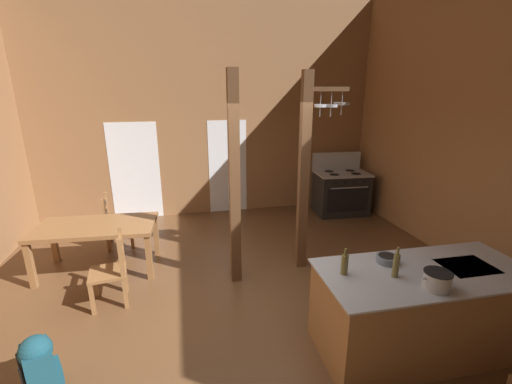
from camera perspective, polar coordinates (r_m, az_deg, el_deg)
name	(u,v)px	position (r m, az deg, el deg)	size (l,w,h in m)	color
ground_plane	(245,314)	(4.49, -1.86, -20.10)	(7.94, 8.26, 0.10)	brown
wall_back	(209,109)	(7.37, -7.98, 13.83)	(7.94, 0.14, 4.57)	#93663F
glazed_door_back_left	(135,172)	(7.49, -19.88, 3.27)	(1.00, 0.01, 2.05)	white
glazed_panel_back_right	(228,167)	(7.50, -4.82, 4.24)	(0.84, 0.01, 2.05)	white
kitchen_island	(420,310)	(4.07, 26.15, -17.56)	(2.19, 1.02, 0.92)	olive
stove_range	(341,192)	(7.72, 14.22, -0.02)	(1.19, 0.88, 1.32)	black
support_post_with_pot_rack	(307,166)	(4.94, 8.64, 4.35)	(0.71, 0.25, 2.92)	brown
support_post_center	(234,183)	(4.52, -3.70, 1.58)	(0.14, 0.14, 2.92)	brown
dining_table	(96,230)	(5.57, -25.53, -5.90)	(1.76, 1.02, 0.74)	olive
ladderback_chair_near_window	(112,270)	(4.76, -23.32, -12.15)	(0.49, 0.49, 0.95)	olive
ladderback_chair_by_post	(116,222)	(6.37, -22.73, -4.71)	(0.48, 0.48, 0.95)	olive
backpack	(39,364)	(3.87, -33.00, -23.34)	(0.38, 0.38, 0.60)	#194756
stockpot_on_counter	(437,280)	(3.53, 28.45, -13.07)	(0.32, 0.25, 0.17)	#A8AAB2
mixing_bowl_on_counter	(387,259)	(3.83, 21.40, -10.58)	(0.22, 0.22, 0.08)	slate
bottle_tall_on_counter	(396,265)	(3.55, 22.73, -11.38)	(0.06, 0.06, 0.31)	brown
bottle_short_on_counter	(345,264)	(3.44, 14.84, -11.74)	(0.07, 0.07, 0.28)	brown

